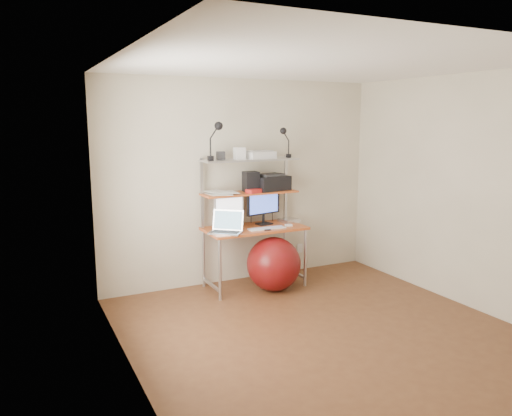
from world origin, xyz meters
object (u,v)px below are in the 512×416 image
(monitor_silver, at_px, (229,210))
(exercise_ball, at_px, (274,264))
(monitor_black, at_px, (263,204))
(printer, at_px, (271,182))
(laptop, at_px, (227,228))

(monitor_silver, height_order, exercise_ball, monitor_silver)
(exercise_ball, bearing_deg, monitor_black, 83.96)
(monitor_black, height_order, printer, printer)
(printer, bearing_deg, monitor_silver, 178.43)
(printer, xyz_separation_m, exercise_ball, (-0.16, -0.38, -0.92))
(printer, bearing_deg, exercise_ball, -121.52)
(printer, height_order, exercise_ball, printer)
(printer, relative_size, exercise_ball, 0.73)
(monitor_black, distance_m, printer, 0.29)
(monitor_silver, relative_size, printer, 0.87)
(monitor_silver, bearing_deg, exercise_ball, -33.54)
(monitor_silver, bearing_deg, laptop, -119.19)
(monitor_silver, xyz_separation_m, printer, (0.60, 0.08, 0.29))
(laptop, relative_size, exercise_ball, 0.71)
(laptop, relative_size, printer, 0.98)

